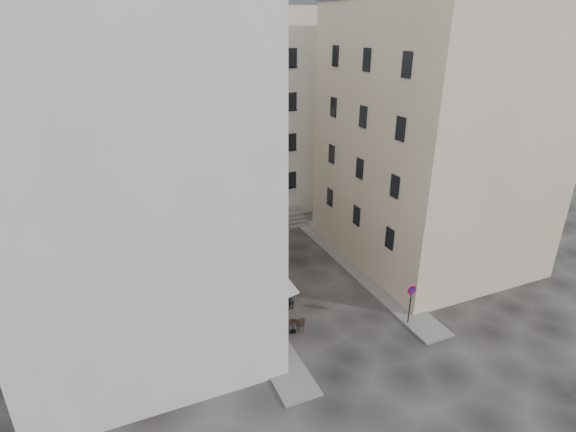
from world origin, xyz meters
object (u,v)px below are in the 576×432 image
bistro_table_b (270,305)px  no_parking_sign (411,297)px  bistro_table_a (293,325)px  pedestrian (291,298)px

bistro_table_b → no_parking_sign: bearing=-31.9°
bistro_table_a → no_parking_sign: bearing=-17.0°
bistro_table_a → bistro_table_b: bistro_table_b is taller
bistro_table_a → bistro_table_b: size_ratio=0.91×
no_parking_sign → bistro_table_a: (-6.64, 2.04, -1.44)m
no_parking_sign → bistro_table_a: 7.10m
pedestrian → no_parking_sign: bearing=120.2°
no_parking_sign → bistro_table_b: bearing=152.2°
no_parking_sign → bistro_table_a: size_ratio=2.08×
bistro_table_a → bistro_table_b: bearing=100.9°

